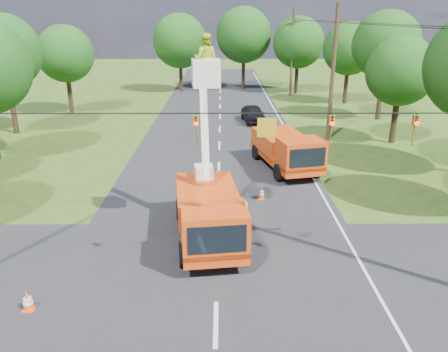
{
  "coord_description": "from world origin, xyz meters",
  "views": [
    {
      "loc": [
        0.21,
        -11.22,
        9.11
      ],
      "look_at": [
        0.29,
        6.48,
        2.6
      ],
      "focal_mm": 35.0,
      "sensor_mm": 36.0,
      "label": 1
    }
  ],
  "objects_px": {
    "traffic_cone_4": "(28,301)",
    "tree_left_f": "(65,54)",
    "pole_right_far": "(292,52)",
    "traffic_cone_7": "(276,157)",
    "ground_worker": "(187,247)",
    "pole_right_mid": "(333,73)",
    "tree_far_a": "(180,41)",
    "traffic_cone_2": "(245,205)",
    "distant_car": "(253,114)",
    "tree_right_d": "(386,45)",
    "second_truck": "(287,150)",
    "tree_far_c": "(298,43)",
    "traffic_cone_3": "(261,193)",
    "tree_left_e": "(3,52)",
    "tree_right_c": "(401,72)",
    "tree_right_e": "(349,49)",
    "tree_far_b": "(244,35)",
    "bucket_truck": "(209,202)"
  },
  "relations": [
    {
      "from": "traffic_cone_4",
      "to": "tree_left_f",
      "type": "bearing_deg",
      "value": 105.46
    },
    {
      "from": "pole_right_far",
      "to": "traffic_cone_7",
      "type": "bearing_deg",
      "value": -100.36
    },
    {
      "from": "ground_worker",
      "to": "pole_right_mid",
      "type": "height_order",
      "value": "pole_right_mid"
    },
    {
      "from": "traffic_cone_4",
      "to": "tree_far_a",
      "type": "height_order",
      "value": "tree_far_a"
    },
    {
      "from": "traffic_cone_2",
      "to": "pole_right_far",
      "type": "relative_size",
      "value": 0.07
    },
    {
      "from": "distant_car",
      "to": "pole_right_mid",
      "type": "height_order",
      "value": "pole_right_mid"
    },
    {
      "from": "traffic_cone_2",
      "to": "tree_right_d",
      "type": "xyz_separation_m",
      "value": [
        13.49,
        20.59,
        6.32
      ]
    },
    {
      "from": "second_truck",
      "to": "tree_far_c",
      "type": "bearing_deg",
      "value": 66.16
    },
    {
      "from": "ground_worker",
      "to": "distant_car",
      "type": "distance_m",
      "value": 24.59
    },
    {
      "from": "ground_worker",
      "to": "traffic_cone_7",
      "type": "xyz_separation_m",
      "value": [
        4.91,
        12.68,
        -0.46
      ]
    },
    {
      "from": "traffic_cone_3",
      "to": "tree_left_e",
      "type": "relative_size",
      "value": 0.08
    },
    {
      "from": "tree_right_c",
      "to": "tree_right_e",
      "type": "height_order",
      "value": "tree_right_e"
    },
    {
      "from": "tree_left_e",
      "to": "tree_left_f",
      "type": "xyz_separation_m",
      "value": [
        2.0,
        8.0,
        -0.81
      ]
    },
    {
      "from": "tree_far_c",
      "to": "tree_far_a",
      "type": "bearing_deg",
      "value": 176.05
    },
    {
      "from": "traffic_cone_4",
      "to": "tree_right_d",
      "type": "bearing_deg",
      "value": 53.42
    },
    {
      "from": "tree_right_c",
      "to": "tree_far_a",
      "type": "height_order",
      "value": "tree_far_a"
    },
    {
      "from": "tree_left_e",
      "to": "tree_left_f",
      "type": "distance_m",
      "value": 8.29
    },
    {
      "from": "ground_worker",
      "to": "tree_far_b",
      "type": "distance_m",
      "value": 44.13
    },
    {
      "from": "traffic_cone_3",
      "to": "tree_far_a",
      "type": "bearing_deg",
      "value": 101.69
    },
    {
      "from": "bucket_truck",
      "to": "tree_right_e",
      "type": "height_order",
      "value": "tree_right_e"
    },
    {
      "from": "traffic_cone_7",
      "to": "tree_left_f",
      "type": "relative_size",
      "value": 0.08
    },
    {
      "from": "tree_right_d",
      "to": "tree_far_c",
      "type": "distance_m",
      "value": 15.92
    },
    {
      "from": "distant_car",
      "to": "bucket_truck",
      "type": "bearing_deg",
      "value": -106.35
    },
    {
      "from": "second_truck",
      "to": "traffic_cone_7",
      "type": "height_order",
      "value": "second_truck"
    },
    {
      "from": "distant_car",
      "to": "tree_left_f",
      "type": "xyz_separation_m",
      "value": [
        -17.85,
        4.29,
        4.93
      ]
    },
    {
      "from": "pole_right_far",
      "to": "tree_right_e",
      "type": "relative_size",
      "value": 1.16
    },
    {
      "from": "tree_far_a",
      "to": "tree_far_c",
      "type": "xyz_separation_m",
      "value": [
        14.5,
        -1.0,
        -0.13
      ]
    },
    {
      "from": "bucket_truck",
      "to": "traffic_cone_4",
      "type": "bearing_deg",
      "value": -147.64
    },
    {
      "from": "tree_left_f",
      "to": "tree_right_c",
      "type": "height_order",
      "value": "tree_left_f"
    },
    {
      "from": "tree_left_e",
      "to": "distant_car",
      "type": "bearing_deg",
      "value": 10.59
    },
    {
      "from": "pole_right_far",
      "to": "tree_left_e",
      "type": "height_order",
      "value": "pole_right_far"
    },
    {
      "from": "second_truck",
      "to": "pole_right_mid",
      "type": "xyz_separation_m",
      "value": [
        4.28,
        7.25,
        3.8
      ]
    },
    {
      "from": "tree_far_c",
      "to": "traffic_cone_2",
      "type": "bearing_deg",
      "value": -102.95
    },
    {
      "from": "ground_worker",
      "to": "pole_right_mid",
      "type": "bearing_deg",
      "value": 54.3
    },
    {
      "from": "pole_right_far",
      "to": "tree_right_c",
      "type": "distance_m",
      "value": 21.52
    },
    {
      "from": "traffic_cone_3",
      "to": "tree_left_e",
      "type": "xyz_separation_m",
      "value": [
        -19.05,
        14.05,
        6.13
      ]
    },
    {
      "from": "tree_left_e",
      "to": "tree_far_b",
      "type": "height_order",
      "value": "tree_far_b"
    },
    {
      "from": "tree_right_c",
      "to": "traffic_cone_4",
      "type": "bearing_deg",
      "value": -133.73
    },
    {
      "from": "tree_right_d",
      "to": "tree_far_b",
      "type": "distance_m",
      "value": 21.52
    },
    {
      "from": "distant_car",
      "to": "pole_right_far",
      "type": "bearing_deg",
      "value": 61.49
    },
    {
      "from": "bucket_truck",
      "to": "traffic_cone_2",
      "type": "bearing_deg",
      "value": 52.92
    },
    {
      "from": "pole_right_far",
      "to": "ground_worker",
      "type": "bearing_deg",
      "value": -104.04
    },
    {
      "from": "traffic_cone_4",
      "to": "tree_far_c",
      "type": "bearing_deg",
      "value": 70.09
    },
    {
      "from": "traffic_cone_2",
      "to": "traffic_cone_4",
      "type": "xyz_separation_m",
      "value": [
        -7.47,
        -7.65,
        0.0
      ]
    },
    {
      "from": "traffic_cone_7",
      "to": "pole_right_far",
      "type": "relative_size",
      "value": 0.07
    },
    {
      "from": "traffic_cone_7",
      "to": "tree_left_f",
      "type": "height_order",
      "value": "tree_left_f"
    },
    {
      "from": "pole_right_far",
      "to": "tree_right_c",
      "type": "height_order",
      "value": "pole_right_far"
    },
    {
      "from": "traffic_cone_2",
      "to": "pole_right_mid",
      "type": "distance_m",
      "value": 16.09
    },
    {
      "from": "traffic_cone_7",
      "to": "tree_left_e",
      "type": "bearing_deg",
      "value": 159.13
    },
    {
      "from": "tree_far_b",
      "to": "tree_right_c",
      "type": "bearing_deg",
      "value": -68.58
    }
  ]
}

